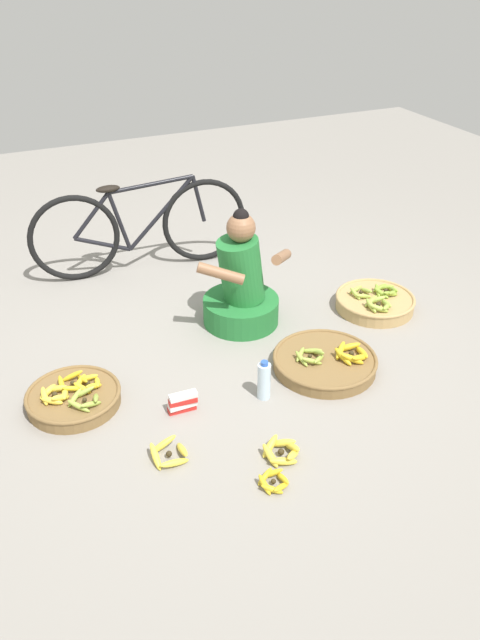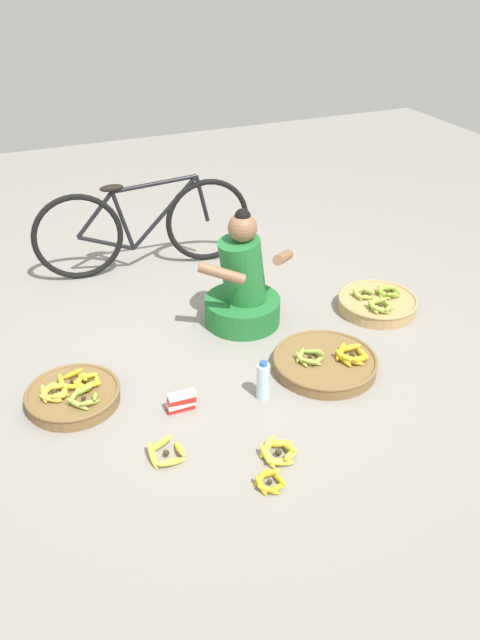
{
  "view_description": "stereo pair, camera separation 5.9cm",
  "coord_description": "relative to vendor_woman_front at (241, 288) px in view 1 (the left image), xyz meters",
  "views": [
    {
      "loc": [
        -1.31,
        -3.13,
        2.33
      ],
      "look_at": [
        0.0,
        -0.2,
        0.35
      ],
      "focal_mm": 35.71,
      "sensor_mm": 36.0,
      "label": 1
    },
    {
      "loc": [
        -1.26,
        -3.15,
        2.33
      ],
      "look_at": [
        0.0,
        -0.2,
        0.35
      ],
      "focal_mm": 35.71,
      "sensor_mm": 36.0,
      "label": 2
    }
  ],
  "objects": [
    {
      "name": "ground_plane",
      "position": [
        -0.23,
        -0.3,
        -0.27
      ],
      "size": [
        10.0,
        10.0,
        0.0
      ],
      "primitive_type": "plane",
      "color": "gray"
    },
    {
      "name": "vendor_woman_front",
      "position": [
        0.0,
        0.0,
        0.0
      ],
      "size": [
        0.74,
        0.52,
        0.83
      ],
      "color": "#237233",
      "rests_on": "ground"
    },
    {
      "name": "bicycle_leaning",
      "position": [
        -0.38,
        1.05,
        0.09
      ],
      "size": [
        1.7,
        0.17,
        0.73
      ],
      "color": "black",
      "rests_on": "ground"
    },
    {
      "name": "banana_basket_front_center",
      "position": [
        0.94,
        -0.23,
        -0.21
      ],
      "size": [
        0.56,
        0.56,
        0.16
      ],
      "color": "tan",
      "rests_on": "ground"
    },
    {
      "name": "banana_basket_mid_left",
      "position": [
        -1.24,
        -0.43,
        -0.22
      ],
      "size": [
        0.54,
        0.54,
        0.15
      ],
      "color": "brown",
      "rests_on": "ground"
    },
    {
      "name": "banana_basket_back_left",
      "position": [
        0.25,
        -0.71,
        -0.22
      ],
      "size": [
        0.65,
        0.65,
        0.16
      ],
      "color": "brown",
      "rests_on": "ground"
    },
    {
      "name": "loose_bananas_front_right",
      "position": [
        -0.39,
        -1.34,
        -0.24
      ],
      "size": [
        0.32,
        0.36,
        0.1
      ],
      "color": "yellow",
      "rests_on": "ground"
    },
    {
      "name": "loose_bananas_near_bicycle",
      "position": [
        -0.89,
        -1.07,
        -0.24
      ],
      "size": [
        0.18,
        0.19,
        0.1
      ],
      "color": "yellow",
      "rests_on": "ground"
    },
    {
      "name": "water_bottle",
      "position": [
        -0.22,
        -0.82,
        -0.15
      ],
      "size": [
        0.08,
        0.08,
        0.25
      ],
      "color": "silver",
      "rests_on": "ground"
    },
    {
      "name": "packet_carton_stack",
      "position": [
        -0.69,
        -0.74,
        -0.21
      ],
      "size": [
        0.17,
        0.07,
        0.12
      ],
      "color": "red",
      "rests_on": "ground"
    }
  ]
}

